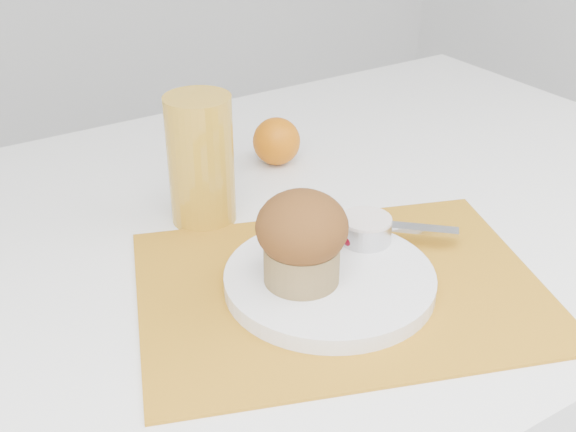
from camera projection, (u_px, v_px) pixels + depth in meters
table at (303, 428)px, 1.08m from camera, size 1.20×0.80×0.75m
placemat at (341, 288)px, 0.75m from camera, size 0.49×0.43×0.00m
plate at (330, 280)px, 0.74m from camera, size 0.26×0.26×0.02m
ramekin at (366, 230)px, 0.79m from camera, size 0.06×0.06×0.02m
cream at (366, 220)px, 0.78m from camera, size 0.07×0.07×0.01m
raspberry_near at (303, 237)px, 0.78m from camera, size 0.02×0.02×0.02m
raspberry_far at (351, 240)px, 0.78m from camera, size 0.02×0.02×0.02m
butter_knife at (369, 224)px, 0.82m from camera, size 0.16×0.15×0.01m
orange at (276, 141)px, 1.00m from camera, size 0.07×0.07×0.07m
juice_glass at (201, 160)px, 0.84m from camera, size 0.10×0.10×0.16m
muffin at (302, 237)px, 0.70m from camera, size 0.09×0.09×0.10m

